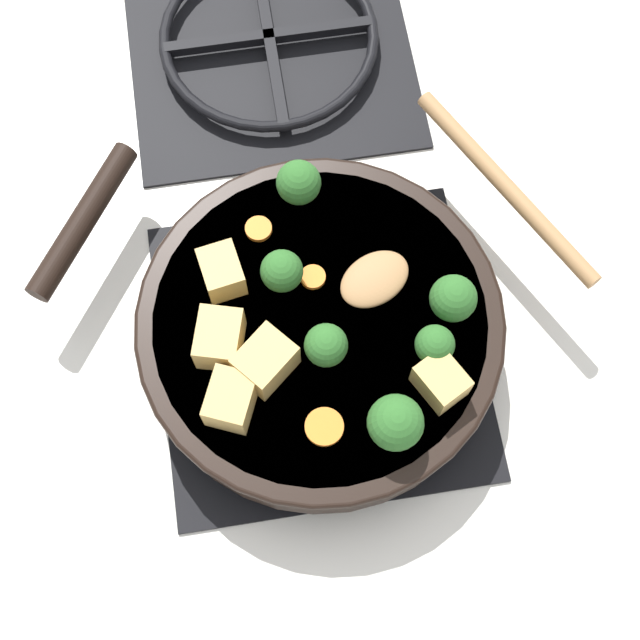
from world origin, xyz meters
TOP-DOWN VIEW (x-y plane):
  - ground_plane at (0.00, 0.00)m, footprint 2.40×2.40m
  - front_burner_grate at (0.00, 0.00)m, footprint 0.31×0.31m
  - rear_burner_grate at (0.00, 0.36)m, footprint 0.31×0.31m
  - skillet_pan at (-0.00, 0.00)m, footprint 0.43×0.38m
  - wooden_spoon at (0.13, 0.07)m, footprint 0.24×0.22m
  - tofu_cube_center_large at (0.09, -0.08)m, footprint 0.05×0.05m
  - tofu_cube_near_handle at (-0.09, -0.01)m, footprint 0.05×0.06m
  - tofu_cube_east_chunk at (-0.05, -0.04)m, footprint 0.06×0.06m
  - tofu_cube_west_chunk at (-0.09, -0.07)m, footprint 0.05×0.06m
  - tofu_cube_back_piece at (-0.08, 0.05)m, footprint 0.04×0.05m
  - broccoli_floret_near_spoon at (-0.00, -0.03)m, footprint 0.04×0.04m
  - broccoli_floret_center_top at (0.09, -0.05)m, footprint 0.03×0.03m
  - broccoli_floret_east_rim at (-0.00, 0.12)m, footprint 0.04×0.04m
  - broccoli_floret_west_rim at (0.05, -0.11)m, footprint 0.05×0.05m
  - broccoli_floret_north_edge at (-0.03, 0.04)m, footprint 0.04×0.04m
  - broccoli_floret_south_cluster at (0.12, -0.01)m, footprint 0.04×0.04m
  - carrot_slice_orange_thin at (-0.00, 0.04)m, footprint 0.02×0.02m
  - carrot_slice_near_center at (-0.04, 0.10)m, footprint 0.02×0.02m
  - carrot_slice_edge_slice at (-0.01, -0.10)m, footprint 0.03×0.03m

SIDE VIEW (x-z plane):
  - ground_plane at x=0.00m, z-range 0.00..0.00m
  - front_burner_grate at x=0.00m, z-range 0.00..0.03m
  - rear_burner_grate at x=0.00m, z-range 0.00..0.03m
  - skillet_pan at x=0.00m, z-range 0.03..0.09m
  - carrot_slice_orange_thin at x=0.00m, z-range 0.09..0.09m
  - carrot_slice_near_center at x=-0.04m, z-range 0.09..0.09m
  - carrot_slice_edge_slice at x=-0.01m, z-range 0.09..0.09m
  - wooden_spoon at x=0.13m, z-range 0.08..0.10m
  - tofu_cube_center_large at x=0.09m, z-range 0.09..0.12m
  - tofu_cube_back_piece at x=-0.08m, z-range 0.09..0.12m
  - tofu_cube_west_chunk at x=-0.09m, z-range 0.09..0.12m
  - tofu_cube_near_handle at x=-0.09m, z-range 0.09..0.12m
  - tofu_cube_east_chunk at x=-0.05m, z-range 0.09..0.12m
  - broccoli_floret_center_top at x=0.09m, z-range 0.09..0.13m
  - broccoli_floret_near_spoon at x=0.00m, z-range 0.09..0.13m
  - broccoli_floret_north_edge at x=-0.03m, z-range 0.09..0.13m
  - broccoli_floret_east_rim at x=0.00m, z-range 0.09..0.14m
  - broccoli_floret_south_cluster at x=0.12m, z-range 0.09..0.14m
  - broccoli_floret_west_rim at x=0.05m, z-range 0.09..0.14m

